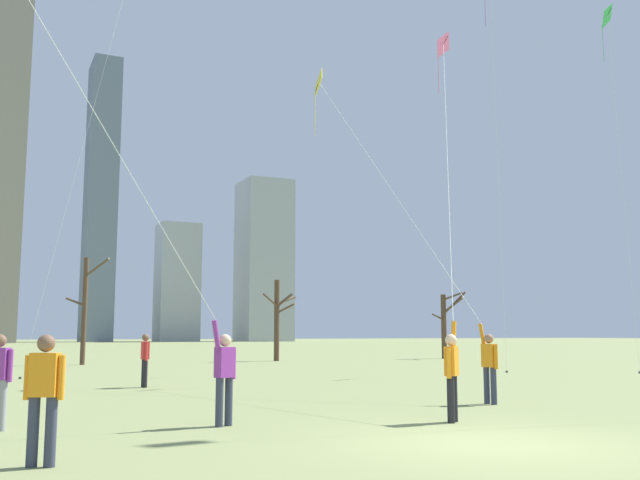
% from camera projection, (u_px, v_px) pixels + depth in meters
% --- Properties ---
extents(ground_plane, '(400.00, 400.00, 0.00)m').
position_uv_depth(ground_plane, '(490.00, 444.00, 10.60)').
color(ground_plane, '#848E56').
extents(kite_flyer_far_back_red, '(8.75, 1.29, 14.29)m').
position_uv_depth(kite_flyer_far_back_red, '(143.00, 226.00, 12.27)').
color(kite_flyer_far_back_red, '#33384C').
rests_on(kite_flyer_far_back_red, ground).
extents(kite_flyer_midfield_left_pink, '(7.88, 10.70, 13.01)m').
position_uv_depth(kite_flyer_midfield_left_pink, '(449.00, 283.00, 15.41)').
color(kite_flyer_midfield_left_pink, black).
rests_on(kite_flyer_midfield_left_pink, ground).
extents(kite_flyer_midfield_center_yellow, '(0.52, 9.80, 11.28)m').
position_uv_depth(kite_flyer_midfield_center_yellow, '(450.00, 298.00, 18.19)').
color(kite_flyer_midfield_center_yellow, '#33384C').
rests_on(kite_flyer_midfield_center_yellow, ground).
extents(bystander_far_off_by_trees, '(0.22, 0.51, 1.62)m').
position_uv_depth(bystander_far_off_by_trees, '(145.00, 357.00, 21.82)').
color(bystander_far_off_by_trees, black).
rests_on(bystander_far_off_by_trees, ground).
extents(bystander_watching_nearby, '(0.47, 0.33, 1.62)m').
position_uv_depth(bystander_watching_nearby, '(44.00, 392.00, 8.87)').
color(bystander_watching_nearby, '#33384C').
rests_on(bystander_watching_nearby, ground).
extents(distant_kite_high_overhead_purple, '(2.78, 3.24, 19.73)m').
position_uv_depth(distant_kite_high_overhead_purple, '(491.00, 5.00, 35.57)').
color(distant_kite_high_overhead_purple, purple).
rests_on(distant_kite_high_overhead_purple, ground).
extents(distant_kite_low_near_trees_green, '(1.90, 2.21, 17.16)m').
position_uv_depth(distant_kite_low_near_trees_green, '(609.00, 34.00, 33.43)').
color(distant_kite_low_near_trees_green, green).
rests_on(distant_kite_low_near_trees_green, ground).
extents(bare_tree_left_of_center, '(2.14, 1.54, 4.37)m').
position_uv_depth(bare_tree_left_of_center, '(445.00, 323.00, 46.95)').
color(bare_tree_left_of_center, '#4C3828').
rests_on(bare_tree_left_of_center, ground).
extents(bare_tree_far_right_edge, '(2.00, 2.77, 5.67)m').
position_uv_depth(bare_tree_far_right_edge, '(85.00, 307.00, 37.78)').
color(bare_tree_far_right_edge, '#4C3828').
rests_on(bare_tree_far_right_edge, ground).
extents(bare_tree_center, '(2.60, 1.44, 4.86)m').
position_uv_depth(bare_tree_center, '(278.00, 317.00, 42.95)').
color(bare_tree_center, '#4C3828').
rests_on(bare_tree_center, ground).
extents(skyline_wide_slab, '(10.12, 10.82, 34.46)m').
position_uv_depth(skyline_wide_slab, '(264.00, 261.00, 153.61)').
color(skyline_wide_slab, '#9EA3AD').
rests_on(skyline_wide_slab, ground).
extents(skyline_squat_block, '(8.32, 7.85, 24.62)m').
position_uv_depth(skyline_squat_block, '(177.00, 282.00, 149.89)').
color(skyline_squat_block, '#9EA3AD').
rests_on(skyline_squat_block, ground).
extents(skyline_mid_tower_left, '(5.56, 10.26, 57.27)m').
position_uv_depth(skyline_mid_tower_left, '(100.00, 199.00, 144.38)').
color(skyline_mid_tower_left, slate).
rests_on(skyline_mid_tower_left, ground).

